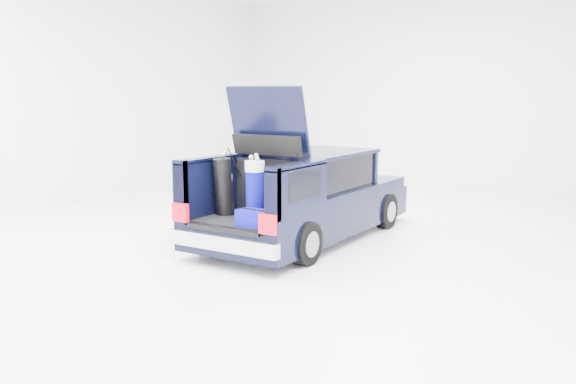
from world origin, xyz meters
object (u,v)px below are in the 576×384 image
Objects in this scene: black_golf_bag at (224,186)px; blue_golf_bag at (255,189)px; blue_duffel at (255,218)px; red_suitcase at (287,201)px; car at (308,198)px.

blue_golf_bag is at bearing 19.89° from black_golf_bag.
blue_golf_bag is 1.98× the size of blue_duffel.
black_golf_bag is 1.99× the size of blue_duffel.
black_golf_bag reaches higher than blue_duffel.
blue_golf_bag is at bearing 126.26° from blue_duffel.
black_golf_bag is 0.53m from blue_golf_bag.
red_suitcase is 1.02m from black_golf_bag.
black_golf_bag is at bearing -166.82° from blue_golf_bag.
car is 2.04m from blue_duffel.
car reaches higher than black_golf_bag.
blue_golf_bag reaches higher than blue_duffel.
blue_golf_bag reaches higher than black_golf_bag.
red_suitcase is at bearing 77.20° from blue_duffel.
red_suitcase is at bearing 24.90° from black_golf_bag.
blue_golf_bag is at bearing 175.49° from red_suitcase.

